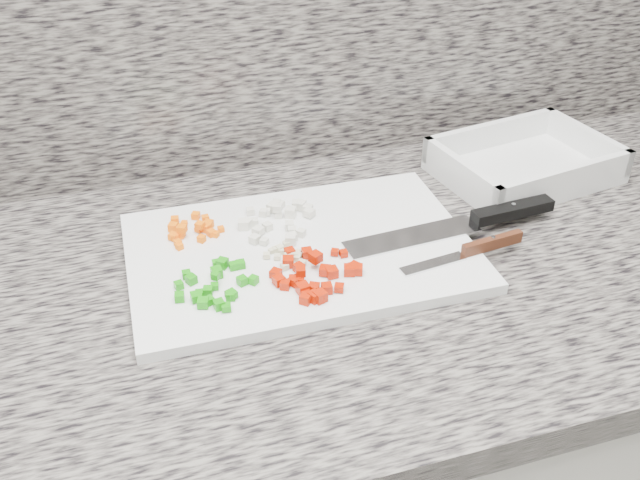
{
  "coord_description": "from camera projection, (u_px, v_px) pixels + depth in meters",
  "views": [
    {
      "loc": [
        -0.12,
        0.74,
        1.44
      ],
      "look_at": [
        0.1,
        1.45,
        0.93
      ],
      "focal_mm": 40.0,
      "sensor_mm": 36.0,
      "label": 1
    }
  ],
  "objects": [
    {
      "name": "red_pepper_pile",
      "position": [
        314.0,
        276.0,
        0.86
      ],
      "size": [
        0.11,
        0.11,
        0.02
      ],
      "color": "#A81802",
      "rests_on": "cutting_board"
    },
    {
      "name": "chef_knife",
      "position": [
        479.0,
        219.0,
        0.96
      ],
      "size": [
        0.31,
        0.05,
        0.02
      ],
      "rotation": [
        0.0,
        0.0,
        0.07
      ],
      "color": "silver",
      "rests_on": "cutting_board"
    },
    {
      "name": "onion_pile",
      "position": [
        277.0,
        219.0,
        0.96
      ],
      "size": [
        0.11,
        0.11,
        0.02
      ],
      "color": "beige",
      "rests_on": "cutting_board"
    },
    {
      "name": "carrot_pile",
      "position": [
        192.0,
        229.0,
        0.94
      ],
      "size": [
        0.07,
        0.08,
        0.02
      ],
      "color": "#FD6705",
      "rests_on": "cutting_board"
    },
    {
      "name": "cutting_board",
      "position": [
        301.0,
        252.0,
        0.92
      ],
      "size": [
        0.44,
        0.3,
        0.01
      ],
      "primitive_type": "cube",
      "rotation": [
        0.0,
        0.0,
        -0.02
      ],
      "color": "silver",
      "rests_on": "countertop"
    },
    {
      "name": "tray",
      "position": [
        524.0,
        165.0,
        1.1
      ],
      "size": [
        0.28,
        0.22,
        0.05
      ],
      "rotation": [
        0.0,
        0.0,
        0.17
      ],
      "color": "silver",
      "rests_on": "countertop"
    },
    {
      "name": "garlic_pile",
      "position": [
        287.0,
        254.0,
        0.9
      ],
      "size": [
        0.05,
        0.06,
        0.01
      ],
      "color": "beige",
      "rests_on": "cutting_board"
    },
    {
      "name": "countertop",
      "position": [
        245.0,
        295.0,
        0.89
      ],
      "size": [
        3.96,
        0.64,
        0.04
      ],
      "primitive_type": "cube",
      "color": "slate",
      "rests_on": "cabinet"
    },
    {
      "name": "green_pepper_pile",
      "position": [
        214.0,
        285.0,
        0.84
      ],
      "size": [
        0.1,
        0.1,
        0.02
      ],
      "color": "#178B0C",
      "rests_on": "cutting_board"
    },
    {
      "name": "paring_knife",
      "position": [
        477.0,
        248.0,
        0.91
      ],
      "size": [
        0.18,
        0.04,
        0.02
      ],
      "rotation": [
        0.0,
        0.0,
        0.12
      ],
      "color": "silver",
      "rests_on": "cutting_board"
    }
  ]
}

